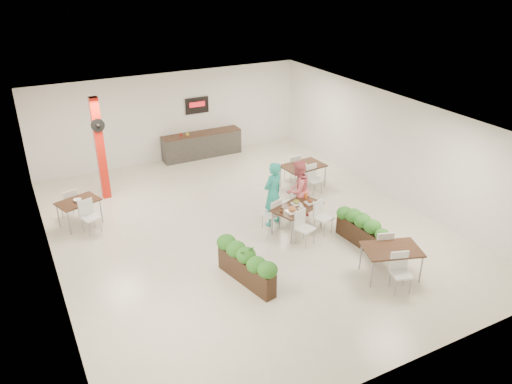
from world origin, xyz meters
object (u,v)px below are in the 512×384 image
(planter_left, at_px, (246,264))
(planter_right, at_px, (362,229))
(diner_man, at_px, (273,194))
(diner_woman, at_px, (297,190))
(side_table_b, at_px, (303,168))
(side_table_a, at_px, (79,205))
(main_table, at_px, (297,210))
(service_counter, at_px, (202,144))
(red_column, at_px, (100,148))
(side_table_c, at_px, (392,253))

(planter_left, bearing_deg, planter_right, 1.28)
(diner_man, xyz_separation_m, diner_woman, (0.80, 0.00, -0.05))
(planter_left, relative_size, side_table_b, 1.12)
(side_table_a, bearing_deg, diner_woman, -42.48)
(diner_woman, bearing_deg, planter_right, 89.52)
(planter_right, bearing_deg, main_table, 127.65)
(service_counter, bearing_deg, side_table_a, -146.31)
(red_column, bearing_deg, planter_left, -73.00)
(diner_woman, xyz_separation_m, planter_left, (-2.71, -2.16, -0.37))
(red_column, height_order, main_table, red_column)
(main_table, relative_size, side_table_a, 1.15)
(side_table_c, bearing_deg, service_counter, 114.98)
(service_counter, xyz_separation_m, side_table_a, (-5.04, -3.36, 0.13))
(red_column, distance_m, diner_woman, 6.09)
(service_counter, xyz_separation_m, planter_right, (1.27, -7.89, -0.01))
(red_column, height_order, diner_woman, red_column)
(diner_man, height_order, planter_left, diner_man)
(diner_man, bearing_deg, service_counter, -110.98)
(side_table_a, bearing_deg, service_counter, 14.77)
(main_table, xyz_separation_m, side_table_b, (1.72, 2.41, 0.01))
(diner_woman, bearing_deg, side_table_b, -145.77)
(service_counter, bearing_deg, planter_right, -80.84)
(service_counter, relative_size, side_table_c, 1.80)
(red_column, bearing_deg, service_counter, 25.00)
(red_column, bearing_deg, diner_woman, -40.73)
(main_table, relative_size, side_table_b, 1.17)
(main_table, bearing_deg, diner_woman, 58.21)
(diner_man, distance_m, planter_left, 2.92)
(diner_man, xyz_separation_m, side_table_c, (1.20, -3.50, -0.30))
(side_table_a, xyz_separation_m, side_table_c, (6.02, -5.95, 0.01))
(planter_left, bearing_deg, side_table_a, 122.21)
(service_counter, distance_m, diner_woman, 5.85)
(main_table, bearing_deg, diner_man, 120.82)
(planter_right, bearing_deg, side_table_b, 80.71)
(planter_left, bearing_deg, service_counter, 75.01)
(service_counter, bearing_deg, main_table, -88.45)
(main_table, relative_size, planter_right, 1.07)
(service_counter, relative_size, planter_left, 1.62)
(diner_woman, relative_size, side_table_a, 1.05)
(red_column, xyz_separation_m, service_counter, (4.00, 1.86, -1.15))
(side_table_c, bearing_deg, diner_woman, 115.50)
(main_table, bearing_deg, red_column, 132.21)
(planter_left, relative_size, planter_right, 1.03)
(planter_right, bearing_deg, side_table_a, 144.31)
(service_counter, bearing_deg, side_table_b, -64.90)
(diner_man, relative_size, planter_right, 1.04)
(planter_right, bearing_deg, service_counter, 99.16)
(side_table_b, xyz_separation_m, side_table_c, (-0.91, -5.25, -0.01))
(service_counter, relative_size, side_table_a, 1.80)
(service_counter, relative_size, main_table, 1.56)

